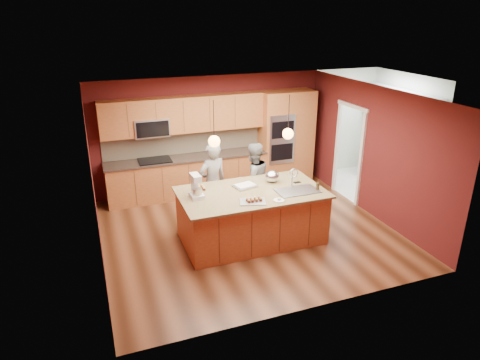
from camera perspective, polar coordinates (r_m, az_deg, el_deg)
name	(u,v)px	position (r m, az deg, el deg)	size (l,w,h in m)	color
floor	(248,231)	(8.50, 1.08, -6.87)	(5.50, 5.50, 0.00)	#462412
ceiling	(249,94)	(7.59, 1.22, 11.36)	(5.50, 5.50, 0.00)	silver
wall_back	(210,134)	(10.21, -3.99, 6.19)	(5.50, 5.50, 0.00)	#501615
wall_front	(316,226)	(5.88, 10.07, -6.06)	(5.50, 5.50, 0.00)	#501615
wall_left	(94,187)	(7.46, -18.95, -0.83)	(5.00, 5.00, 0.00)	#501615
wall_right	(372,152)	(9.26, 17.25, 3.65)	(5.00, 5.00, 0.00)	#501615
cabinet_run	(185,154)	(9.91, -7.29, 3.40)	(3.74, 0.64, 2.30)	#9B5723
oven_column	(286,138)	(10.63, 6.14, 5.64)	(1.30, 0.62, 2.30)	#9B5723
doorway_trim	(348,154)	(9.95, 14.25, 3.36)	(0.08, 1.11, 2.20)	white
laundry_room	(401,106)	(11.00, 20.63, 9.22)	(2.60, 2.70, 2.70)	silver
pendant_left	(214,141)	(7.26, -3.46, 5.20)	(0.20, 0.20, 0.80)	black
pendant_right	(288,134)	(7.75, 6.41, 6.17)	(0.20, 0.20, 0.80)	black
island	(252,215)	(8.02, 1.64, -4.68)	(2.65, 1.48, 1.36)	#9B5723
person_left	(213,183)	(8.61, -3.67, -0.37)	(0.61, 0.40, 1.67)	black
person_right	(253,180)	(8.89, 1.76, 0.06)	(0.76, 0.60, 1.57)	slate
stand_mixer	(196,187)	(7.56, -5.89, -1.00)	(0.23, 0.32, 0.42)	silver
sheet_cake	(245,186)	(8.01, 0.68, -0.79)	(0.46, 0.38, 0.05)	#B7B9BE
cooling_rack	(252,201)	(7.39, 1.68, -2.87)	(0.45, 0.32, 0.02)	#AAADB0
mixing_bowl	(272,176)	(8.25, 4.29, 0.49)	(0.28, 0.28, 0.23)	silver
plate	(279,200)	(7.47, 5.21, -2.71)	(0.19, 0.19, 0.01)	white
tumbler	(318,186)	(8.01, 10.30, -0.82)	(0.07, 0.07, 0.13)	#392913
phone	(297,182)	(8.30, 7.63, -0.30)	(0.13, 0.07, 0.01)	black
cupcakes_left	(199,188)	(7.92, -5.45, -1.06)	(0.22, 0.22, 0.07)	tan
cupcakes_rack	(254,199)	(7.38, 1.88, -2.58)	(0.29, 0.14, 0.06)	tan
cupcakes_right	(273,175)	(8.54, 4.49, 0.67)	(0.21, 0.14, 0.06)	tan
washer	(399,169)	(10.98, 20.43, 1.37)	(0.63, 0.65, 1.02)	silver
dryer	(379,157)	(11.57, 18.01, 2.92)	(0.69, 0.71, 1.11)	silver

